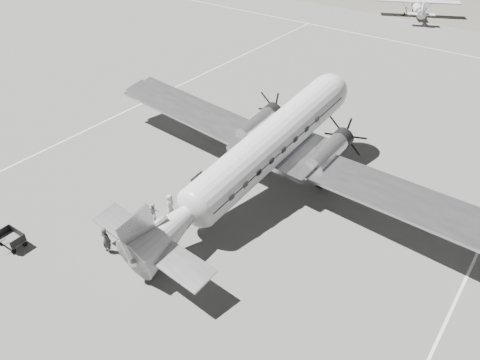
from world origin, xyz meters
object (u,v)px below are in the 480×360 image
at_px(light_plane_left, 416,8).
at_px(baggage_cart_near, 133,230).
at_px(ground_crew, 106,240).
at_px(ramp_agent, 154,214).
at_px(dc3_airliner, 259,156).
at_px(baggage_cart_far, 11,239).
at_px(passenger, 170,204).

bearing_deg(light_plane_left, baggage_cart_near, -113.95).
bearing_deg(ground_crew, ramp_agent, -104.90).
xyz_separation_m(dc3_airliner, baggage_cart_far, (-8.60, -12.76, -2.47)).
relative_size(baggage_cart_near, ramp_agent, 1.26).
bearing_deg(dc3_airliner, ramp_agent, -113.01).
bearing_deg(ground_crew, light_plane_left, -96.18).
bearing_deg(ramp_agent, passenger, 12.12).
distance_m(dc3_airliner, baggage_cart_near, 9.08).
distance_m(light_plane_left, baggage_cart_near, 55.94).
distance_m(ground_crew, ramp_agent, 3.42).
xyz_separation_m(light_plane_left, passenger, (2.84, -52.90, -0.49)).
height_order(ground_crew, ramp_agent, ground_crew).
height_order(baggage_cart_far, ground_crew, ground_crew).
distance_m(light_plane_left, baggage_cart_far, 60.63).
bearing_deg(baggage_cart_near, light_plane_left, 64.16).
bearing_deg(ramp_agent, light_plane_left, 19.46).
relative_size(light_plane_left, ramp_agent, 7.53).
bearing_deg(light_plane_left, dc3_airliner, -109.40).
xyz_separation_m(dc3_airliner, passenger, (-3.22, -5.08, -2.21)).
relative_size(dc3_airliner, light_plane_left, 2.64).
height_order(dc3_airliner, light_plane_left, dc3_airliner).
xyz_separation_m(light_plane_left, baggage_cart_far, (-2.54, -60.57, -0.75)).
relative_size(ground_crew, ramp_agent, 1.11).
bearing_deg(passenger, ground_crew, 153.26).
bearing_deg(dc3_airliner, passenger, -117.87).
bearing_deg(baggage_cart_near, dc3_airliner, 38.33).
bearing_deg(light_plane_left, baggage_cart_far, -119.02).
bearing_deg(baggage_cart_far, ramp_agent, 48.78).
distance_m(dc3_airliner, ramp_agent, 7.51).
distance_m(baggage_cart_near, passenger, 2.99).
relative_size(baggage_cart_far, ramp_agent, 1.06).
distance_m(dc3_airliner, baggage_cart_far, 15.58).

